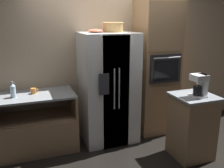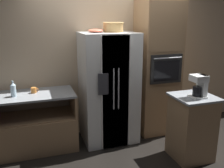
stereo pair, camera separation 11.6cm
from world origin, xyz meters
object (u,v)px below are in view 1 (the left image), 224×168
(wicker_basket, at_px, (113,27))
(coffee_maker, at_px, (200,85))
(refrigerator, at_px, (108,88))
(bottle_tall, at_px, (13,90))
(mug, at_px, (34,91))
(wall_oven, at_px, (156,68))
(fruit_bowl, at_px, (96,31))

(wicker_basket, xyz_separation_m, coffee_maker, (0.88, -1.07, -0.74))
(refrigerator, relative_size, bottle_tall, 7.63)
(mug, distance_m, coffee_maker, 2.40)
(refrigerator, xyz_separation_m, mug, (-1.16, 0.09, 0.05))
(coffee_maker, bearing_deg, wall_oven, 93.95)
(refrigerator, distance_m, wicker_basket, 0.98)
(fruit_bowl, xyz_separation_m, coffee_maker, (1.17, -1.03, -0.69))
(wicker_basket, relative_size, bottle_tall, 1.41)
(bottle_tall, bearing_deg, coffee_maker, -22.37)
(wicker_basket, bearing_deg, refrigerator, -148.97)
(refrigerator, distance_m, fruit_bowl, 0.94)
(bottle_tall, relative_size, coffee_maker, 0.74)
(wall_oven, relative_size, fruit_bowl, 9.73)
(wicker_basket, distance_m, mug, 1.56)
(mug, bearing_deg, coffee_maker, -27.08)
(wicker_basket, bearing_deg, fruit_bowl, -174.05)
(fruit_bowl, xyz_separation_m, bottle_tall, (-1.25, -0.04, -0.81))
(wall_oven, height_order, mug, wall_oven)
(fruit_bowl, distance_m, mug, 1.30)
(wicker_basket, distance_m, bottle_tall, 1.76)
(fruit_bowl, height_order, mug, fruit_bowl)
(wall_oven, bearing_deg, refrigerator, -175.77)
(wall_oven, xyz_separation_m, mug, (-2.06, 0.02, -0.21))
(fruit_bowl, bearing_deg, wall_oven, 1.98)
(wall_oven, distance_m, fruit_bowl, 1.28)
(mug, height_order, coffee_maker, coffee_maker)
(refrigerator, relative_size, wall_oven, 0.78)
(wicker_basket, bearing_deg, coffee_maker, -50.54)
(mug, bearing_deg, fruit_bowl, -3.37)
(fruit_bowl, bearing_deg, mug, 176.63)
(wall_oven, xyz_separation_m, bottle_tall, (-2.34, -0.08, -0.14))
(wicker_basket, relative_size, coffee_maker, 1.05)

